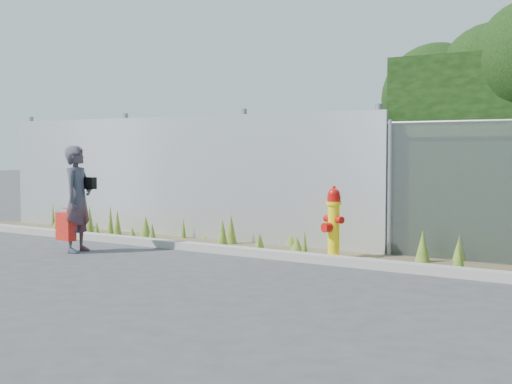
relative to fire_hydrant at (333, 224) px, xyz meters
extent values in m
plane|color=#39393B|center=(-0.50, -2.24, -0.52)|extent=(80.00, 80.00, 0.00)
cube|color=gray|center=(-0.50, -0.44, -0.46)|extent=(16.00, 0.22, 0.12)
cube|color=#4C412B|center=(-0.50, 0.16, -0.51)|extent=(16.00, 1.20, 0.01)
cone|color=#4D6D20|center=(-2.93, 0.79, -0.40)|extent=(0.20, 0.20, 0.23)
cone|color=#4D6D20|center=(1.85, 0.03, -0.32)|extent=(0.17, 0.17, 0.40)
cone|color=#4D6D20|center=(-4.89, 0.33, -0.25)|extent=(0.12, 0.12, 0.55)
cone|color=#4D6D20|center=(-4.61, 0.23, -0.28)|extent=(0.16, 0.16, 0.48)
cone|color=#4D6D20|center=(-5.88, 0.54, -0.36)|extent=(0.23, 0.23, 0.31)
cone|color=#4D6D20|center=(-0.79, 0.28, -0.40)|extent=(0.20, 0.20, 0.24)
cone|color=#4D6D20|center=(-1.38, 0.13, -0.38)|extent=(0.17, 0.17, 0.28)
cone|color=#4D6D20|center=(1.23, 0.35, -0.29)|extent=(0.22, 0.22, 0.46)
cone|color=#4D6D20|center=(-1.93, 0.78, -0.34)|extent=(0.13, 0.13, 0.36)
cone|color=#4D6D20|center=(-5.69, -0.21, -0.29)|extent=(0.10, 0.10, 0.46)
cone|color=#4D6D20|center=(-5.63, -0.12, -0.38)|extent=(0.11, 0.11, 0.27)
cone|color=#4D6D20|center=(-1.88, -0.19, -0.27)|extent=(0.20, 0.20, 0.50)
cone|color=#4D6D20|center=(-2.15, 0.42, -0.26)|extent=(0.21, 0.21, 0.51)
cone|color=#4D6D20|center=(-4.92, 0.01, -0.39)|extent=(0.14, 0.14, 0.25)
cone|color=#4D6D20|center=(-6.86, 0.64, -0.27)|extent=(0.08, 0.08, 0.50)
cone|color=#4D6D20|center=(-3.70, 0.01, -0.30)|extent=(0.23, 0.23, 0.43)
cone|color=#4D6D20|center=(-3.31, 0.57, -0.33)|extent=(0.10, 0.10, 0.37)
cone|color=#4D6D20|center=(-0.38, -0.18, -0.31)|extent=(0.11, 0.11, 0.42)
cone|color=#4D6D20|center=(1.62, 0.77, -0.33)|extent=(0.20, 0.20, 0.38)
cone|color=#4D6D20|center=(-1.14, -0.26, -0.37)|extent=(0.11, 0.11, 0.30)
cone|color=#4D6D20|center=(-5.39, 0.01, -0.30)|extent=(0.13, 0.13, 0.45)
cone|color=#4D6D20|center=(-1.16, 0.77, -0.32)|extent=(0.21, 0.21, 0.39)
cone|color=#4D6D20|center=(-3.39, -0.16, -0.35)|extent=(0.16, 0.16, 0.34)
cone|color=#4D6D20|center=(-4.03, 0.01, -0.41)|extent=(0.16, 0.16, 0.21)
cone|color=#4D6D20|center=(-5.34, 0.23, -0.25)|extent=(0.16, 0.16, 0.53)
cone|color=#4D6D20|center=(-6.27, 0.23, -0.39)|extent=(0.23, 0.23, 0.26)
cone|color=#4D6D20|center=(-5.09, -0.21, -0.36)|extent=(0.11, 0.11, 0.32)
cube|color=silver|center=(-3.75, 0.76, 0.58)|extent=(8.50, 0.08, 2.20)
cylinder|color=gray|center=(-7.80, 0.88, 0.63)|extent=(0.10, 0.10, 2.30)
cylinder|color=gray|center=(-5.00, 0.88, 0.63)|extent=(0.10, 0.10, 2.30)
cylinder|color=gray|center=(-2.20, 0.88, 0.63)|extent=(0.10, 0.10, 2.30)
cylinder|color=gray|center=(0.30, 0.88, 0.63)|extent=(0.10, 0.10, 2.30)
cylinder|color=gray|center=(0.55, 0.76, 0.51)|extent=(0.07, 0.07, 2.05)
sphere|color=black|center=(0.87, 1.89, 1.88)|extent=(1.80, 1.80, 1.80)
sphere|color=black|center=(1.79, 1.86, 2.12)|extent=(1.79, 1.79, 1.79)
cylinder|color=yellow|center=(0.00, 0.01, -0.49)|extent=(0.26, 0.26, 0.06)
cylinder|color=yellow|center=(0.00, 0.01, -0.12)|extent=(0.17, 0.17, 0.80)
cylinder|color=yellow|center=(0.00, 0.01, 0.30)|extent=(0.23, 0.23, 0.05)
cylinder|color=#B20F0A|center=(0.00, 0.01, 0.37)|extent=(0.20, 0.20, 0.09)
sphere|color=#B20F0A|center=(0.00, 0.01, 0.43)|extent=(0.18, 0.18, 0.18)
cylinder|color=#B20F0A|center=(0.00, 0.01, 0.53)|extent=(0.05, 0.05, 0.05)
cylinder|color=#B20F0A|center=(-0.13, 0.01, 0.07)|extent=(0.09, 0.10, 0.10)
cylinder|color=#B20F0A|center=(0.13, 0.01, 0.07)|extent=(0.09, 0.10, 0.10)
cylinder|color=#B20F0A|center=(0.00, -0.13, -0.05)|extent=(0.14, 0.11, 0.14)
imported|color=#0F5560|center=(-3.64, -1.59, 0.31)|extent=(0.56, 0.69, 1.66)
cube|color=#A30919|center=(-3.75, -1.74, -0.11)|extent=(0.39, 0.14, 0.43)
cylinder|color=#A30919|center=(-3.75, -1.74, 0.17)|extent=(0.18, 0.02, 0.02)
cube|color=black|center=(-3.54, -1.45, 0.56)|extent=(0.25, 0.10, 0.18)
camera|label=1|loc=(4.82, -9.23, 1.10)|focal=50.00mm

